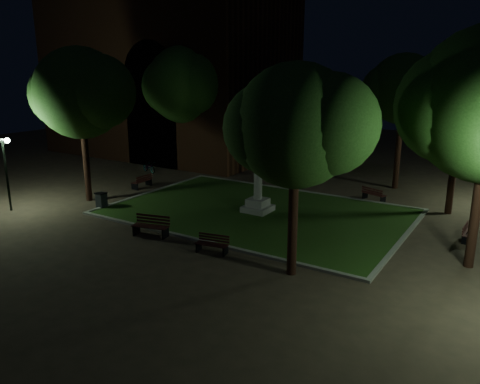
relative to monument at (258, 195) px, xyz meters
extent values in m
plane|color=#433427|center=(0.00, -2.00, -0.96)|extent=(80.00, 80.00, 0.00)
cube|color=#244515|center=(0.00, 0.00, -0.92)|extent=(15.00, 10.00, 0.08)
cube|color=slate|center=(0.00, -5.10, -0.90)|extent=(15.40, 0.20, 0.12)
cube|color=slate|center=(0.00, 5.10, -0.90)|extent=(15.40, 0.20, 0.12)
cube|color=slate|center=(-7.60, 0.00, -0.90)|extent=(0.20, 10.00, 0.12)
cube|color=slate|center=(7.60, 0.00, -0.90)|extent=(0.20, 10.00, 0.12)
cube|color=gray|center=(0.00, 0.00, -0.73)|extent=(1.40, 1.40, 0.30)
cube|color=gray|center=(0.00, 0.00, -0.38)|extent=(1.00, 1.00, 0.40)
cylinder|color=gray|center=(0.00, 0.00, 0.82)|extent=(0.44, 0.44, 2.00)
sphere|color=gray|center=(0.00, 0.00, 2.07)|extent=(0.50, 0.50, 0.50)
cube|color=#432314|center=(-16.00, 12.00, 6.54)|extent=(20.00, 12.00, 15.00)
cube|color=black|center=(-13.00, 7.50, 2.54)|extent=(5.00, 3.00, 7.00)
cylinder|color=black|center=(-13.00, 7.50, 6.04)|extent=(5.00, 3.00, 5.00)
plane|color=#FF401E|center=(-13.00, 8.70, 2.54)|extent=(6.30, 0.00, 6.30)
cylinder|color=black|center=(-9.53, -3.19, 1.36)|extent=(0.36, 0.36, 4.64)
sphere|color=#2B561D|center=(-9.53, -3.19, 5.20)|extent=(5.05, 5.05, 5.05)
sphere|color=#2B561D|center=(-8.26, -2.99, 5.30)|extent=(4.04, 4.04, 4.04)
sphere|color=#2B561D|center=(-10.54, -3.49, 5.10)|extent=(3.79, 3.79, 3.79)
cylinder|color=black|center=(-2.48, 7.69, 1.12)|extent=(0.36, 0.36, 4.16)
sphere|color=#2B561D|center=(-2.48, 7.69, 4.52)|extent=(4.37, 4.37, 4.37)
sphere|color=#2B561D|center=(-1.39, 7.89, 4.62)|extent=(3.50, 3.50, 3.50)
sphere|color=#2B561D|center=(-3.35, 7.39, 4.42)|extent=(3.28, 3.28, 3.28)
cylinder|color=black|center=(4.84, 9.24, 1.52)|extent=(0.36, 0.36, 4.95)
sphere|color=#2B561D|center=(4.84, 9.24, 5.29)|extent=(4.31, 4.31, 4.31)
sphere|color=#2B561D|center=(5.91, 9.44, 5.39)|extent=(3.45, 3.45, 3.45)
sphere|color=#2B561D|center=(3.98, 8.94, 5.19)|extent=(3.23, 3.23, 3.23)
cylinder|color=black|center=(8.64, 5.34, 1.21)|extent=(0.36, 0.36, 4.34)
sphere|color=#2B561D|center=(8.64, 5.34, 4.72)|extent=(4.43, 4.43, 4.43)
sphere|color=#2B561D|center=(7.75, 5.04, 4.62)|extent=(3.32, 3.32, 3.32)
cylinder|color=black|center=(10.48, -1.62, 1.32)|extent=(0.36, 0.36, 4.55)
sphere|color=#2B561D|center=(9.34, -1.92, 5.20)|extent=(4.27, 4.27, 4.27)
cylinder|color=black|center=(4.91, -5.91, 1.17)|extent=(0.36, 0.36, 4.26)
sphere|color=#2B561D|center=(4.91, -5.91, 4.62)|extent=(4.41, 4.41, 4.41)
sphere|color=#2B561D|center=(6.01, -5.71, 4.72)|extent=(3.53, 3.53, 3.53)
sphere|color=#2B561D|center=(4.02, -6.21, 4.52)|extent=(3.31, 3.31, 3.31)
cylinder|color=black|center=(-10.11, 6.68, 1.34)|extent=(0.36, 0.36, 4.59)
sphere|color=#2B561D|center=(-10.11, 6.68, 5.32)|extent=(5.64, 5.64, 5.64)
sphere|color=#2B561D|center=(-8.70, 6.88, 5.42)|extent=(4.51, 4.51, 4.51)
sphere|color=#2B561D|center=(-11.23, 6.38, 5.22)|extent=(4.23, 4.23, 4.23)
cylinder|color=black|center=(-2.48, 10.10, 1.21)|extent=(0.36, 0.36, 4.34)
sphere|color=#2B561D|center=(-2.48, 10.10, 4.63)|extent=(4.17, 4.17, 4.17)
sphere|color=#2B561D|center=(-1.44, 10.30, 4.73)|extent=(3.33, 3.33, 3.33)
sphere|color=#2B561D|center=(-3.31, 9.80, 4.53)|extent=(3.12, 3.12, 3.12)
cylinder|color=black|center=(-11.56, -6.80, 0.97)|extent=(0.12, 0.12, 3.86)
cylinder|color=black|center=(-11.56, -6.80, 2.90)|extent=(0.90, 0.08, 0.08)
sphere|color=#D8FFD8|center=(-11.11, -6.80, 2.90)|extent=(0.28, 0.28, 0.28)
cylinder|color=black|center=(-11.87, 9.11, 1.06)|extent=(0.12, 0.12, 4.04)
cylinder|color=black|center=(-11.87, 9.11, 3.09)|extent=(0.90, 0.08, 0.08)
sphere|color=#D8FFD8|center=(-12.32, 9.11, 3.09)|extent=(0.28, 0.28, 0.28)
sphere|color=#D8FFD8|center=(-11.42, 9.11, 3.09)|extent=(0.28, 0.28, 0.28)
cube|color=black|center=(-3.10, -5.91, -0.72)|extent=(0.21, 0.59, 0.47)
cube|color=black|center=(-1.64, -5.54, -0.72)|extent=(0.21, 0.59, 0.47)
cube|color=#3A1614|center=(-2.32, -5.95, -0.47)|extent=(1.69, 0.51, 0.04)
cube|color=#3A1614|center=(-2.35, -5.81, -0.47)|extent=(1.69, 0.51, 0.04)
cube|color=#3A1614|center=(-2.39, -5.66, -0.47)|extent=(1.69, 0.51, 0.04)
cube|color=#3A1614|center=(-2.43, -5.52, -0.47)|extent=(1.69, 0.51, 0.04)
cube|color=#3A1614|center=(-2.44, -5.45, -0.37)|extent=(1.68, 0.48, 0.10)
cube|color=#3A1614|center=(-2.44, -5.45, -0.21)|extent=(1.68, 0.48, 0.10)
cube|color=#3A1614|center=(-2.44, -5.45, -0.06)|extent=(1.68, 0.48, 0.10)
cube|color=black|center=(0.59, -5.98, -0.76)|extent=(0.14, 0.48, 0.38)
cube|color=black|center=(1.79, -5.75, -0.76)|extent=(0.14, 0.48, 0.38)
cube|color=#3A1614|center=(1.23, -6.05, -0.56)|extent=(1.39, 0.34, 0.03)
cube|color=#3A1614|center=(1.20, -5.93, -0.56)|extent=(1.39, 0.34, 0.03)
cube|color=#3A1614|center=(1.18, -5.81, -0.56)|extent=(1.39, 0.34, 0.03)
cube|color=#3A1614|center=(1.16, -5.69, -0.56)|extent=(1.39, 0.34, 0.03)
cube|color=#3A1614|center=(1.15, -5.64, -0.48)|extent=(1.38, 0.32, 0.08)
cube|color=#3A1614|center=(1.15, -5.64, -0.35)|extent=(1.38, 0.32, 0.08)
cube|color=#3A1614|center=(1.15, -5.64, -0.23)|extent=(1.38, 0.32, 0.08)
cube|color=black|center=(-9.08, 1.33, -0.75)|extent=(0.53, 0.08, 0.42)
cube|color=black|center=(-9.01, -0.01, -0.75)|extent=(0.53, 0.08, 0.42)
cube|color=#3A1614|center=(-9.25, 0.65, -0.53)|extent=(0.17, 1.54, 0.04)
cube|color=#3A1614|center=(-9.12, 0.65, -0.53)|extent=(0.17, 1.54, 0.04)
cube|color=#3A1614|center=(-8.98, 0.66, -0.53)|extent=(0.17, 1.54, 0.04)
cube|color=#3A1614|center=(-8.85, 0.67, -0.53)|extent=(0.17, 1.54, 0.04)
cube|color=#3A1614|center=(-8.79, 0.67, -0.43)|extent=(0.13, 1.54, 0.09)
cube|color=#3A1614|center=(-8.79, 0.67, -0.29)|extent=(0.13, 1.54, 0.09)
cube|color=#3A1614|center=(-8.79, 0.67, -0.16)|extent=(0.13, 1.54, 0.09)
cube|color=black|center=(10.12, 0.85, -0.77)|extent=(0.47, 0.07, 0.38)
cube|color=black|center=(10.17, 2.06, -0.77)|extent=(0.47, 0.07, 0.38)
cube|color=#3A1614|center=(10.33, 1.45, -0.57)|extent=(0.13, 1.38, 0.03)
cube|color=#3A1614|center=(10.21, 1.45, -0.57)|extent=(0.13, 1.38, 0.03)
cube|color=#3A1614|center=(10.09, 1.46, -0.57)|extent=(0.13, 1.38, 0.03)
cube|color=#3A1614|center=(9.97, 1.46, -0.57)|extent=(0.13, 1.38, 0.03)
cube|color=#3A1614|center=(9.92, 1.46, -0.48)|extent=(0.10, 1.38, 0.08)
cube|color=#3A1614|center=(9.92, 1.46, -0.36)|extent=(0.10, 1.38, 0.08)
cube|color=#3A1614|center=(9.92, 1.46, -0.24)|extent=(0.10, 1.38, 0.08)
cube|color=black|center=(5.14, 5.44, -0.76)|extent=(0.21, 0.48, 0.39)
cube|color=black|center=(3.97, 5.85, -0.76)|extent=(0.21, 0.48, 0.39)
cube|color=#3A1614|center=(4.62, 5.83, -0.56)|extent=(1.36, 0.54, 0.04)
cube|color=#3A1614|center=(4.58, 5.71, -0.56)|extent=(1.36, 0.54, 0.04)
cube|color=#3A1614|center=(4.54, 5.59, -0.56)|extent=(1.36, 0.54, 0.04)
cube|color=#3A1614|center=(4.50, 5.47, -0.56)|extent=(1.36, 0.54, 0.04)
cube|color=#3A1614|center=(4.48, 5.42, -0.47)|extent=(1.36, 0.52, 0.09)
cube|color=#3A1614|center=(4.48, 5.42, -0.35)|extent=(1.36, 0.52, 0.09)
cube|color=#3A1614|center=(4.48, 5.42, -0.22)|extent=(1.36, 0.52, 0.09)
cube|color=black|center=(-7.69, -3.88, -0.54)|extent=(0.47, 0.47, 0.83)
cube|color=black|center=(-7.69, -3.88, -0.10)|extent=(0.52, 0.52, 0.06)
imported|color=black|center=(-11.73, 4.23, -0.54)|extent=(1.66, 0.98, 0.83)
camera|label=1|loc=(11.95, -20.70, 6.62)|focal=35.00mm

